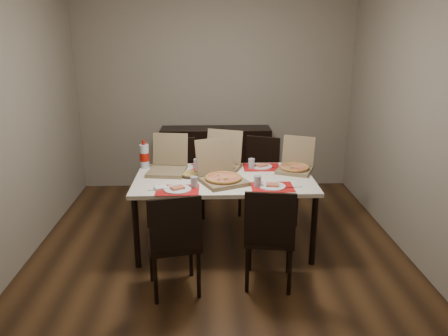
{
  "coord_description": "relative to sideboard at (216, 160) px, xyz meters",
  "views": [
    {
      "loc": [
        -0.08,
        -4.08,
        2.17
      ],
      "look_at": [
        0.06,
        0.11,
        0.85
      ],
      "focal_mm": 35.0,
      "sensor_mm": 36.0,
      "label": 1
    }
  ],
  "objects": [
    {
      "name": "soda_bottle",
      "position": [
        -0.79,
        -1.31,
        0.43
      ],
      "size": [
        0.1,
        0.1,
        0.31
      ],
      "color": "silver",
      "rests_on": "dining_table"
    },
    {
      "name": "napkin_loose",
      "position": [
        0.11,
        -1.79,
        0.31
      ],
      "size": [
        0.16,
        0.16,
        0.02
      ],
      "primitive_type": "cube",
      "rotation": [
        0.0,
        0.0,
        0.81
      ],
      "color": "white",
      "rests_on": "dining_table"
    },
    {
      "name": "chair_near_right",
      "position": [
        0.42,
        -2.48,
        0.06
      ],
      "size": [
        0.48,
        0.48,
        0.93
      ],
      "color": "black",
      "rests_on": "ground"
    },
    {
      "name": "pizza_box_extra",
      "position": [
        0.02,
        -1.43,
        0.36
      ],
      "size": [
        0.53,
        0.55,
        0.4
      ],
      "color": "brown",
      "rests_on": "dining_table"
    },
    {
      "name": "setting_near_left",
      "position": [
        -0.37,
        -2.01,
        0.32
      ],
      "size": [
        0.48,
        0.3,
        0.11
      ],
      "color": "red",
      "rests_on": "dining_table"
    },
    {
      "name": "pizza_box_center",
      "position": [
        0.03,
        -1.81,
        0.36
      ],
      "size": [
        0.54,
        0.57,
        0.4
      ],
      "color": "brown",
      "rests_on": "dining_table"
    },
    {
      "name": "pizza_box_left",
      "position": [
        -0.53,
        -1.47,
        0.36
      ],
      "size": [
        0.43,
        0.46,
        0.38
      ],
      "color": "brown",
      "rests_on": "dining_table"
    },
    {
      "name": "setting_near_right",
      "position": [
        0.47,
        -1.97,
        0.32
      ],
      "size": [
        0.49,
        0.3,
        0.11
      ],
      "color": "red",
      "rests_on": "dining_table"
    },
    {
      "name": "dip_bowl",
      "position": [
        0.11,
        -1.5,
        0.31
      ],
      "size": [
        0.12,
        0.12,
        0.03
      ],
      "primitive_type": "imported",
      "rotation": [
        0.0,
        0.0,
        0.19
      ],
      "color": "white",
      "rests_on": "dining_table"
    },
    {
      "name": "ground",
      "position": [
        0.0,
        -1.78,
        -0.46
      ],
      "size": [
        3.8,
        4.0,
        0.02
      ],
      "primitive_type": "cube",
      "color": "#442A15",
      "rests_on": "ground"
    },
    {
      "name": "room_walls",
      "position": [
        0.0,
        -1.35,
        1.28
      ],
      "size": [
        3.84,
        4.02,
        2.62
      ],
      "color": "gray",
      "rests_on": "ground"
    },
    {
      "name": "dining_table",
      "position": [
        0.06,
        -1.67,
        0.23
      ],
      "size": [
        1.8,
        1.0,
        0.75
      ],
      "color": "#F5E9CE",
      "rests_on": "ground"
    },
    {
      "name": "faina_plate",
      "position": [
        -0.29,
        -1.6,
        0.31
      ],
      "size": [
        0.23,
        0.23,
        0.03
      ],
      "color": "black",
      "rests_on": "dining_table"
    },
    {
      "name": "sideboard",
      "position": [
        0.0,
        0.0,
        0.0
      ],
      "size": [
        1.5,
        0.4,
        0.9
      ],
      "primitive_type": "cube",
      "color": "black",
      "rests_on": "ground"
    },
    {
      "name": "setting_far_left",
      "position": [
        -0.37,
        -1.35,
        0.32
      ],
      "size": [
        0.47,
        0.3,
        0.11
      ],
      "color": "red",
      "rests_on": "dining_table"
    },
    {
      "name": "chair_far_right",
      "position": [
        0.53,
        -0.77,
        0.06
      ],
      "size": [
        0.54,
        0.54,
        0.93
      ],
      "color": "black",
      "rests_on": "ground"
    },
    {
      "name": "pizza_box_right",
      "position": [
        0.82,
        -1.47,
        0.36
      ],
      "size": [
        0.46,
        0.48,
        0.34
      ],
      "color": "brown",
      "rests_on": "dining_table"
    },
    {
      "name": "chair_far_left",
      "position": [
        -0.42,
        -0.83,
        0.06
      ],
      "size": [
        0.53,
        0.53,
        0.93
      ],
      "color": "black",
      "rests_on": "ground"
    },
    {
      "name": "setting_far_right",
      "position": [
        0.45,
        -1.35,
        0.32
      ],
      "size": [
        0.5,
        0.3,
        0.11
      ],
      "color": "red",
      "rests_on": "dining_table"
    },
    {
      "name": "chair_near_left",
      "position": [
        -0.39,
        -2.57,
        0.06
      ],
      "size": [
        0.5,
        0.5,
        0.93
      ],
      "color": "black",
      "rests_on": "ground"
    }
  ]
}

